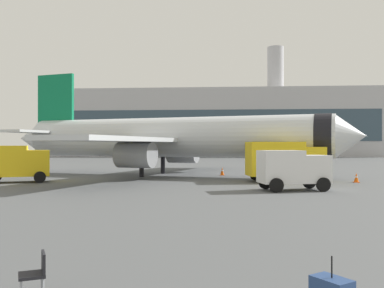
% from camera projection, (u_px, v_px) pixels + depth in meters
% --- Properties ---
extents(airplane_at_gate, '(35.21, 32.09, 10.50)m').
position_uv_depth(airplane_at_gate, '(169.00, 138.00, 41.20)').
color(airplane_at_gate, silver).
rests_on(airplane_at_gate, ground).
extents(service_truck, '(5.28, 3.98, 2.90)m').
position_uv_depth(service_truck, '(17.00, 162.00, 33.65)').
color(service_truck, yellow).
rests_on(service_truck, ground).
extents(fuel_truck, '(6.32, 3.56, 3.20)m').
position_uv_depth(fuel_truck, '(284.00, 160.00, 34.31)').
color(fuel_truck, yellow).
rests_on(fuel_truck, ground).
extents(cargo_van, '(4.74, 3.16, 2.60)m').
position_uv_depth(cargo_van, '(293.00, 168.00, 27.64)').
color(cargo_van, white).
rests_on(cargo_van, ground).
extents(safety_cone_near, '(0.44, 0.44, 0.80)m').
position_uv_depth(safety_cone_near, '(222.00, 171.00, 41.68)').
color(safety_cone_near, '#F2590C').
rests_on(safety_cone_near, ground).
extents(safety_cone_mid, '(0.44, 0.44, 0.76)m').
position_uv_depth(safety_cone_mid, '(356.00, 178.00, 33.64)').
color(safety_cone_mid, '#F2590C').
rests_on(safety_cone_mid, ground).
extents(gate_chair, '(0.65, 0.65, 0.86)m').
position_uv_depth(gate_chair, '(36.00, 272.00, 8.20)').
color(gate_chair, black).
rests_on(gate_chair, ground).
extents(terminal_building, '(87.40, 19.30, 29.67)m').
position_uv_depth(terminal_building, '(214.00, 123.00, 117.52)').
color(terminal_building, '#B2B2B7').
rests_on(terminal_building, ground).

